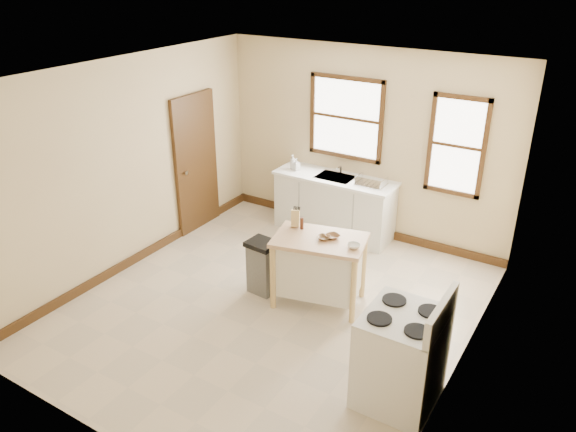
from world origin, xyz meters
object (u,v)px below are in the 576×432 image
(soap_bottle_a, at_px, (293,162))
(pepper_grinder, at_px, (302,223))
(bowl_a, at_px, (324,238))
(bowl_c, at_px, (354,246))
(soap_bottle_b, at_px, (296,164))
(kitchen_island, at_px, (319,271))
(trash_bin, at_px, (263,267))
(bowl_b, at_px, (333,236))
(knife_block, at_px, (295,219))
(gas_stove, at_px, (402,346))
(dish_rack, at_px, (371,181))

(soap_bottle_a, xyz_separation_m, pepper_grinder, (1.14, -1.66, -0.08))
(bowl_a, distance_m, bowl_c, 0.39)
(soap_bottle_a, bearing_deg, bowl_a, -47.77)
(soap_bottle_b, xyz_separation_m, pepper_grinder, (1.06, -1.64, -0.05))
(kitchen_island, xyz_separation_m, trash_bin, (-0.72, -0.16, -0.09))
(bowl_c, bearing_deg, bowl_b, 164.28)
(bowl_b, bearing_deg, soap_bottle_b, 132.00)
(knife_block, height_order, trash_bin, knife_block)
(pepper_grinder, xyz_separation_m, trash_bin, (-0.41, -0.26, -0.60))
(gas_stove, bearing_deg, pepper_grinder, 146.73)
(dish_rack, height_order, bowl_c, dish_rack)
(knife_block, relative_size, gas_stove, 0.16)
(pepper_grinder, bearing_deg, gas_stove, -33.27)
(bowl_c, distance_m, gas_stove, 1.49)
(soap_bottle_a, xyz_separation_m, knife_block, (1.03, -1.63, -0.05))
(kitchen_island, distance_m, trash_bin, 0.74)
(bowl_b, bearing_deg, dish_rack, 98.97)
(bowl_b, height_order, gas_stove, gas_stove)
(soap_bottle_b, relative_size, pepper_grinder, 1.23)
(soap_bottle_a, relative_size, kitchen_island, 0.21)
(soap_bottle_b, bearing_deg, kitchen_island, -32.92)
(bowl_b, bearing_deg, trash_bin, -163.55)
(pepper_grinder, height_order, bowl_b, pepper_grinder)
(trash_bin, distance_m, gas_stove, 2.37)
(kitchen_island, xyz_separation_m, knife_block, (-0.41, 0.13, 0.54))
(soap_bottle_a, xyz_separation_m, kitchen_island, (1.44, -1.76, -0.59))
(kitchen_island, distance_m, gas_stove, 1.81)
(dish_rack, distance_m, gas_stove, 3.29)
(soap_bottle_a, distance_m, trash_bin, 2.17)
(bowl_b, bearing_deg, gas_stove, -40.54)
(kitchen_island, height_order, bowl_a, bowl_a)
(trash_bin, height_order, gas_stove, gas_stove)
(soap_bottle_b, height_order, pepper_grinder, soap_bottle_b)
(bowl_b, bearing_deg, kitchen_island, -144.54)
(soap_bottle_b, xyz_separation_m, kitchen_island, (1.37, -1.74, -0.57))
(soap_bottle_a, bearing_deg, gas_stove, -42.23)
(soap_bottle_b, relative_size, dish_rack, 0.44)
(bowl_a, bearing_deg, soap_bottle_b, 129.16)
(dish_rack, relative_size, pepper_grinder, 2.76)
(knife_block, xyz_separation_m, bowl_b, (0.54, -0.04, -0.08))
(soap_bottle_a, bearing_deg, pepper_grinder, -53.68)
(soap_bottle_a, height_order, dish_rack, soap_bottle_a)
(pepper_grinder, relative_size, gas_stove, 0.12)
(bowl_a, height_order, bowl_b, bowl_b)
(soap_bottle_b, height_order, bowl_a, soap_bottle_b)
(knife_block, distance_m, bowl_a, 0.49)
(soap_bottle_a, height_order, bowl_a, soap_bottle_a)
(kitchen_island, bearing_deg, soap_bottle_b, 114.63)
(knife_block, height_order, bowl_a, knife_block)
(dish_rack, xyz_separation_m, pepper_grinder, (-0.16, -1.69, -0.01))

